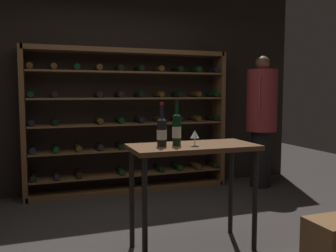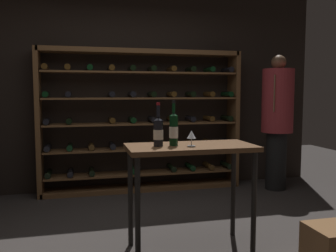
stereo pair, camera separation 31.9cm
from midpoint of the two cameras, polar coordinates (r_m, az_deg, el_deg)
ground_plane at (r=3.25m, az=1.37°, el=-18.80°), size 10.18×10.18×0.00m
back_wall at (r=5.02m, az=-4.85°, el=6.66°), size 5.51×0.10×2.90m
wine_rack at (r=4.86m, az=-2.17°, el=0.82°), size 2.71×0.32×1.90m
tasting_table at (r=3.02m, az=6.63°, el=-5.39°), size 1.06×0.51×0.90m
person_guest_khaki at (r=5.16m, az=18.61°, el=1.52°), size 0.42×0.42×1.83m
wine_bottle_green_slim at (r=2.91m, az=1.59°, el=-0.85°), size 0.08×0.08×0.35m
wine_bottle_red_label at (r=2.94m, az=4.01°, el=-0.50°), size 0.07×0.07×0.37m
wine_glass_stemmed_center at (r=2.92m, az=6.87°, el=-1.50°), size 0.07×0.07×0.13m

